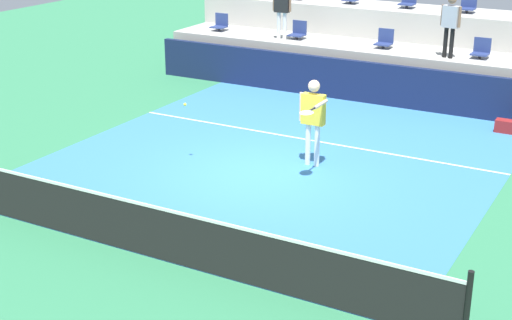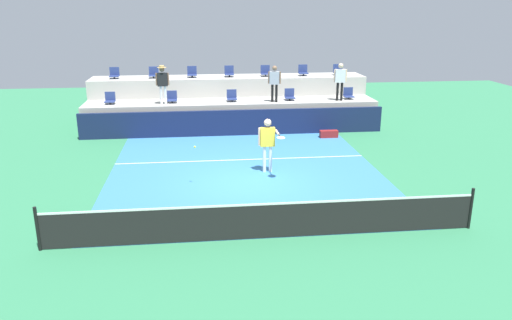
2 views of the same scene
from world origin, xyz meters
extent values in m
plane|color=#2D754C|center=(0.00, 0.00, 0.00)|extent=(40.00, 40.00, 0.00)
cube|color=teal|center=(0.00, 1.00, 0.00)|extent=(9.00, 10.00, 0.01)
cube|color=white|center=(0.00, 2.40, 0.01)|extent=(9.00, 0.06, 0.00)
cylinder|color=black|center=(-5.20, -4.00, 0.54)|extent=(0.08, 0.08, 1.07)
cylinder|color=black|center=(5.20, -4.00, 0.54)|extent=(0.08, 0.08, 1.07)
cube|color=black|center=(0.00, -4.00, 0.46)|extent=(10.40, 0.01, 0.87)
cube|color=white|center=(0.00, -4.00, 0.89)|extent=(10.40, 0.02, 0.05)
cube|color=#141E42|center=(0.00, 6.00, 0.55)|extent=(13.00, 0.16, 1.10)
cube|color=#ADAAA3|center=(0.00, 7.30, 0.62)|extent=(13.00, 1.80, 1.25)
cube|color=#ADAAA3|center=(0.00, 9.10, 1.05)|extent=(13.00, 1.80, 2.10)
cylinder|color=#2D2D33|center=(-5.32, 7.15, 1.30)|extent=(0.08, 0.08, 0.10)
cube|color=navy|center=(-5.32, 7.15, 1.37)|extent=(0.44, 0.40, 0.04)
cube|color=navy|center=(-5.32, 7.33, 1.58)|extent=(0.44, 0.04, 0.38)
cylinder|color=#2D2D33|center=(-2.65, 7.15, 1.30)|extent=(0.08, 0.08, 0.10)
cube|color=navy|center=(-2.65, 7.15, 1.37)|extent=(0.44, 0.40, 0.04)
cube|color=navy|center=(-2.65, 7.33, 1.58)|extent=(0.44, 0.04, 0.38)
cylinder|color=#2D2D33|center=(-0.01, 7.15, 1.30)|extent=(0.08, 0.08, 0.10)
cube|color=navy|center=(-0.01, 7.15, 1.37)|extent=(0.44, 0.40, 0.04)
cube|color=navy|center=(-0.01, 7.33, 1.58)|extent=(0.44, 0.04, 0.38)
cylinder|color=#2D2D33|center=(2.62, 7.15, 1.30)|extent=(0.08, 0.08, 0.10)
cube|color=navy|center=(2.62, 7.15, 1.37)|extent=(0.44, 0.40, 0.04)
cube|color=navy|center=(2.62, 7.33, 1.58)|extent=(0.44, 0.04, 0.38)
cylinder|color=#2D2D33|center=(5.36, 7.15, 1.30)|extent=(0.08, 0.08, 0.10)
cube|color=navy|center=(5.36, 7.15, 1.37)|extent=(0.44, 0.40, 0.04)
cube|color=navy|center=(5.36, 7.33, 1.58)|extent=(0.44, 0.04, 0.38)
cylinder|color=#2D2D33|center=(-5.34, 8.95, 2.15)|extent=(0.08, 0.08, 0.10)
cube|color=navy|center=(-5.34, 8.95, 2.22)|extent=(0.44, 0.40, 0.04)
cube|color=navy|center=(-5.34, 9.13, 2.43)|extent=(0.44, 0.04, 0.38)
cylinder|color=#2D2D33|center=(-3.54, 8.95, 2.15)|extent=(0.08, 0.08, 0.10)
cube|color=navy|center=(-3.54, 8.95, 2.22)|extent=(0.44, 0.40, 0.04)
cube|color=navy|center=(-3.54, 9.13, 2.43)|extent=(0.44, 0.04, 0.38)
cylinder|color=#2D2D33|center=(-1.75, 8.95, 2.15)|extent=(0.08, 0.08, 0.10)
cube|color=navy|center=(-1.75, 8.95, 2.22)|extent=(0.44, 0.40, 0.04)
cube|color=navy|center=(-1.75, 9.13, 2.43)|extent=(0.44, 0.04, 0.38)
cylinder|color=#2D2D33|center=(0.01, 8.95, 2.15)|extent=(0.08, 0.08, 0.10)
cube|color=navy|center=(0.01, 8.95, 2.22)|extent=(0.44, 0.40, 0.04)
cube|color=navy|center=(0.01, 9.13, 2.43)|extent=(0.44, 0.04, 0.38)
cylinder|color=#2D2D33|center=(1.74, 8.95, 2.15)|extent=(0.08, 0.08, 0.10)
cube|color=navy|center=(1.74, 8.95, 2.22)|extent=(0.44, 0.40, 0.04)
cube|color=navy|center=(1.74, 9.13, 2.43)|extent=(0.44, 0.04, 0.38)
cylinder|color=#2D2D33|center=(3.59, 8.95, 2.15)|extent=(0.08, 0.08, 0.10)
cube|color=navy|center=(3.59, 8.95, 2.22)|extent=(0.44, 0.40, 0.04)
cube|color=navy|center=(3.59, 9.13, 2.43)|extent=(0.44, 0.04, 0.38)
cylinder|color=#2D2D33|center=(5.32, 8.95, 2.15)|extent=(0.08, 0.08, 0.10)
cube|color=navy|center=(5.32, 8.95, 2.22)|extent=(0.44, 0.40, 0.04)
cube|color=navy|center=(5.32, 9.13, 2.43)|extent=(0.44, 0.04, 0.38)
cylinder|color=white|center=(0.65, 0.97, 0.45)|extent=(0.11, 0.11, 0.90)
cylinder|color=white|center=(0.86, 0.97, 0.45)|extent=(0.11, 0.11, 0.90)
cube|color=yellow|center=(0.75, 0.97, 1.21)|extent=(0.49, 0.19, 0.63)
sphere|color=beige|center=(0.75, 0.97, 1.70)|extent=(0.25, 0.25, 0.24)
cylinder|color=beige|center=(0.47, 0.97, 1.23)|extent=(0.07, 0.07, 0.60)
cylinder|color=beige|center=(1.03, 0.69, 1.43)|extent=(0.08, 0.57, 0.07)
cylinder|color=black|center=(1.04, 0.31, 1.43)|extent=(0.04, 0.26, 0.04)
ellipsoid|color=silver|center=(1.04, 0.03, 1.43)|extent=(0.26, 0.32, 0.03)
cylinder|color=white|center=(-3.09, 6.84, 1.65)|extent=(0.12, 0.12, 0.80)
cylinder|color=white|center=(-2.91, 6.86, 1.65)|extent=(0.12, 0.12, 0.80)
cube|color=black|center=(-3.00, 6.85, 2.33)|extent=(0.44, 0.21, 0.56)
sphere|color=#846047|center=(-3.00, 6.85, 2.76)|extent=(0.23, 0.23, 0.22)
cylinder|color=#846047|center=(-3.25, 6.83, 2.35)|extent=(0.07, 0.07, 0.53)
cylinder|color=#846047|center=(-2.75, 6.87, 2.35)|extent=(0.07, 0.07, 0.53)
cylinder|color=tan|center=(-3.00, 6.85, 2.84)|extent=(0.41, 0.41, 0.01)
cylinder|color=tan|center=(-3.00, 6.85, 2.88)|extent=(0.24, 0.24, 0.09)
cylinder|color=black|center=(1.77, 6.87, 1.64)|extent=(0.13, 0.13, 0.79)
cylinder|color=black|center=(1.95, 6.83, 1.64)|extent=(0.13, 0.13, 0.79)
cube|color=#B2B2B7|center=(1.86, 6.85, 2.32)|extent=(0.46, 0.28, 0.56)
sphere|color=#846047|center=(1.86, 6.85, 2.75)|extent=(0.26, 0.26, 0.21)
cylinder|color=#846047|center=(1.62, 6.91, 2.33)|extent=(0.08, 0.08, 0.53)
cylinder|color=#846047|center=(2.10, 6.79, 2.33)|extent=(0.08, 0.08, 0.53)
cylinder|color=black|center=(4.73, 6.87, 1.66)|extent=(0.13, 0.13, 0.82)
cylinder|color=black|center=(4.91, 6.83, 1.66)|extent=(0.13, 0.13, 0.82)
cube|color=white|center=(4.82, 6.85, 2.36)|extent=(0.47, 0.25, 0.58)
sphere|color=beige|center=(4.82, 6.85, 2.81)|extent=(0.26, 0.26, 0.22)
cylinder|color=beige|center=(4.57, 6.89, 2.38)|extent=(0.08, 0.08, 0.55)
cylinder|color=beige|center=(5.07, 6.81, 2.38)|extent=(0.08, 0.08, 0.55)
sphere|color=#CCE033|center=(-1.64, -0.14, 1.26)|extent=(0.07, 0.07, 0.07)
cube|color=maroon|center=(3.96, 5.17, 0.15)|extent=(0.76, 0.28, 0.30)
camera|label=1|loc=(6.84, -12.41, 5.55)|focal=52.69mm
camera|label=2|loc=(-1.44, -14.79, 5.41)|focal=34.90mm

